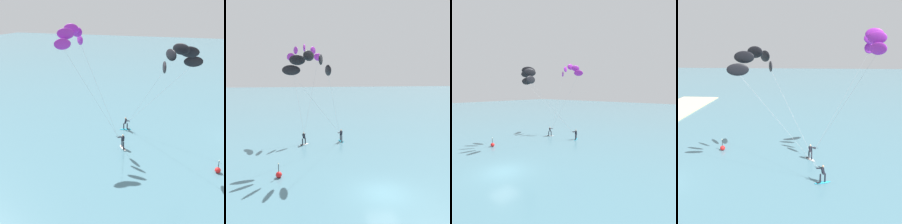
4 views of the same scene
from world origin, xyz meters
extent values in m
plane|color=slate|center=(0.00, 0.00, 0.00)|extent=(240.00, 240.00, 0.00)
ellipsoid|color=#23ADD1|center=(-1.82, 14.85, 0.04)|extent=(0.84, 1.53, 0.08)
cube|color=black|center=(-1.68, 14.46, 0.09)|extent=(0.37, 0.36, 0.02)
cylinder|color=black|center=(-1.89, 15.06, 0.47)|extent=(0.14, 0.14, 0.78)
cylinder|color=black|center=(-1.74, 14.65, 0.47)|extent=(0.14, 0.14, 0.78)
cube|color=black|center=(-1.82, 14.85, 1.16)|extent=(0.39, 0.40, 0.63)
sphere|color=tan|center=(-1.82, 14.85, 1.58)|extent=(0.20, 0.20, 0.20)
cylinder|color=black|center=(-2.11, 14.39, 1.31)|extent=(0.32, 0.48, 0.03)
cylinder|color=black|center=(-1.87, 14.56, 1.34)|extent=(0.20, 0.61, 0.15)
cylinder|color=black|center=(-2.06, 14.68, 1.34)|extent=(0.54, 0.43, 0.15)
ellipsoid|color=black|center=(-7.81, 9.57, 9.66)|extent=(1.99, 0.75, 1.10)
ellipsoid|color=black|center=(-7.10, 9.12, 10.72)|extent=(1.79, 1.40, 1.10)
ellipsoid|color=black|center=(-5.89, 8.36, 11.14)|extent=(1.32, 1.84, 1.10)
ellipsoid|color=black|center=(-4.68, 7.60, 10.72)|extent=(0.64, 2.00, 1.10)
ellipsoid|color=black|center=(-3.97, 7.15, 9.66)|extent=(0.75, 1.99, 1.10)
cylinder|color=#B2B2B7|center=(-4.96, 11.98, 5.33)|extent=(5.72, 4.84, 8.06)
cylinder|color=#B2B2B7|center=(-3.04, 10.77, 5.33)|extent=(1.88, 7.25, 8.06)
ellipsoid|color=white|center=(-6.81, 13.77, 0.04)|extent=(1.39, 1.23, 0.08)
cube|color=black|center=(-7.13, 13.51, 0.09)|extent=(0.40, 0.40, 0.02)
cylinder|color=black|center=(-6.64, 13.91, 0.47)|extent=(0.14, 0.14, 0.78)
cylinder|color=black|center=(-6.98, 13.63, 0.47)|extent=(0.14, 0.14, 0.78)
cube|color=black|center=(-6.81, 13.77, 1.16)|extent=(0.44, 0.43, 0.63)
sphere|color=beige|center=(-6.81, 13.77, 1.58)|extent=(0.20, 0.20, 0.20)
cylinder|color=black|center=(-6.80, 14.32, 1.31)|extent=(0.04, 0.55, 0.03)
cylinder|color=black|center=(-6.92, 14.04, 1.34)|extent=(0.30, 0.59, 0.15)
cylinder|color=black|center=(-6.70, 14.04, 1.34)|extent=(0.32, 0.59, 0.15)
ellipsoid|color=purple|center=(-4.71, 19.49, 11.49)|extent=(1.47, 1.43, 1.10)
ellipsoid|color=purple|center=(-5.45, 19.50, 12.43)|extent=(0.99, 1.71, 1.10)
ellipsoid|color=purple|center=(-6.70, 19.53, 12.79)|extent=(0.35, 1.73, 1.10)
ellipsoid|color=purple|center=(-7.95, 19.55, 12.43)|extent=(0.93, 1.73, 1.10)
ellipsoid|color=purple|center=(-8.68, 19.57, 11.49)|extent=(1.43, 1.47, 1.10)
cylinder|color=#B2B2B7|center=(-5.76, 16.90, 6.25)|extent=(2.11, 5.19, 9.89)
cylinder|color=#B2B2B7|center=(-7.74, 16.94, 6.25)|extent=(1.90, 5.27, 9.89)
sphere|color=red|center=(-8.72, 3.72, 0.28)|extent=(0.56, 0.56, 0.56)
cylinder|color=#262628|center=(-8.72, 3.72, 0.91)|extent=(0.06, 0.06, 0.70)
sphere|color=#F2F2CC|center=(-8.72, 3.72, 1.32)|extent=(0.12, 0.12, 0.12)
camera|label=1|loc=(-33.61, 6.15, 14.88)|focal=44.50mm
camera|label=2|loc=(-5.42, -18.57, 9.82)|focal=40.82mm
camera|label=3|loc=(16.40, -9.99, 8.12)|focal=30.07mm
camera|label=4|loc=(20.33, 13.56, 11.84)|focal=44.14mm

